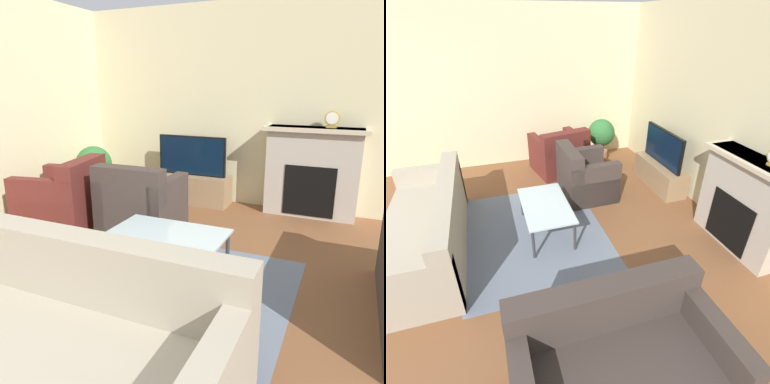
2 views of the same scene
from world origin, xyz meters
The scene contains 12 objects.
wall_back centered at (0.00, 4.93, 1.35)m, with size 8.09×0.06×2.70m.
wall_left centered at (-2.58, 2.45, 1.35)m, with size 0.06×7.90×2.70m.
area_rug centered at (-0.15, 2.40, 0.00)m, with size 2.21×1.78×0.00m.
fireplace centered at (0.80, 4.74, 0.60)m, with size 1.25×0.37×1.14m.
tv_stand centered at (-0.82, 4.64, 0.21)m, with size 1.09×0.37×0.41m.
tv centered at (-0.82, 4.64, 0.69)m, with size 0.99×0.06×0.55m.
couch_sectional centered at (-0.19, 1.17, 0.29)m, with size 2.20×0.86×0.82m.
couch_loveseat centered at (1.95, 2.66, 0.29)m, with size 0.88×1.49×0.82m.
armchair_by_window centered at (-1.86, 3.19, 0.30)m, with size 0.96×1.00×0.82m.
armchair_accent centered at (-0.89, 3.35, 0.30)m, with size 0.83×0.79×0.82m.
coffee_table centered at (-0.15, 2.57, 0.38)m, with size 1.01×0.58×0.42m.
potted_plant centered at (-2.09, 4.08, 0.52)m, with size 0.51×0.51×0.82m.
Camera 2 is at (3.03, 2.00, 2.46)m, focal length 28.00 mm.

